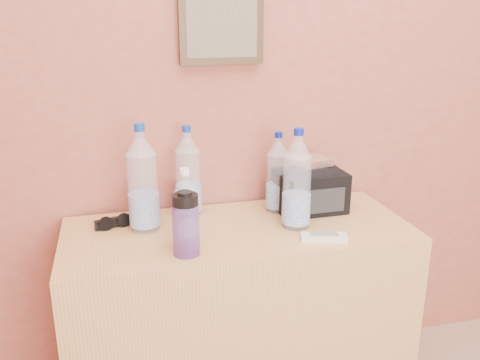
% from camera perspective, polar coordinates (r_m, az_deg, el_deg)
% --- Properties ---
extents(picture_frame, '(0.30, 0.03, 0.25)m').
position_cam_1_polar(picture_frame, '(1.85, -2.11, 16.69)').
color(picture_frame, '#382311').
rests_on(picture_frame, room_shell).
extents(dresser, '(1.19, 0.50, 0.74)m').
position_cam_1_polar(dresser, '(1.94, -0.17, -15.53)').
color(dresser, tan).
rests_on(dresser, ground).
extents(pet_large_a, '(0.10, 0.10, 0.37)m').
position_cam_1_polar(pet_large_a, '(1.72, -10.87, -0.44)').
color(pet_large_a, '#ADC4E1').
rests_on(pet_large_a, dresser).
extents(pet_large_b, '(0.09, 0.09, 0.33)m').
position_cam_1_polar(pet_large_b, '(1.84, -5.86, 0.46)').
color(pet_large_b, silver).
rests_on(pet_large_b, dresser).
extents(pet_large_c, '(0.08, 0.08, 0.30)m').
position_cam_1_polar(pet_large_c, '(1.88, 4.25, 0.40)').
color(pet_large_c, white).
rests_on(pet_large_c, dresser).
extents(pet_large_d, '(0.09, 0.09, 0.35)m').
position_cam_1_polar(pet_large_d, '(1.73, 6.41, -0.49)').
color(pet_large_d, silver).
rests_on(pet_large_d, dresser).
extents(pet_small, '(0.07, 0.07, 0.26)m').
position_cam_1_polar(pet_small, '(1.59, -6.08, -3.72)').
color(pet_small, '#C8EBFC').
rests_on(pet_small, dresser).
extents(nalgene_bottle, '(0.08, 0.08, 0.20)m').
position_cam_1_polar(nalgene_bottle, '(1.54, -6.11, -4.92)').
color(nalgene_bottle, '#643992').
rests_on(nalgene_bottle, dresser).
extents(sunglasses, '(0.14, 0.09, 0.03)m').
position_cam_1_polar(sunglasses, '(1.81, -13.98, -4.63)').
color(sunglasses, black).
rests_on(sunglasses, dresser).
extents(ac_remote, '(0.16, 0.09, 0.02)m').
position_cam_1_polar(ac_remote, '(1.68, 9.40, -6.36)').
color(ac_remote, silver).
rests_on(ac_remote, dresser).
extents(toiletry_bag, '(0.25, 0.19, 0.17)m').
position_cam_1_polar(toiletry_bag, '(1.91, 7.83, -0.92)').
color(toiletry_bag, black).
rests_on(toiletry_bag, dresser).
extents(foil_packet, '(0.15, 0.13, 0.03)m').
position_cam_1_polar(foil_packet, '(1.90, 8.00, 2.08)').
color(foil_packet, silver).
rests_on(foil_packet, toiletry_bag).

